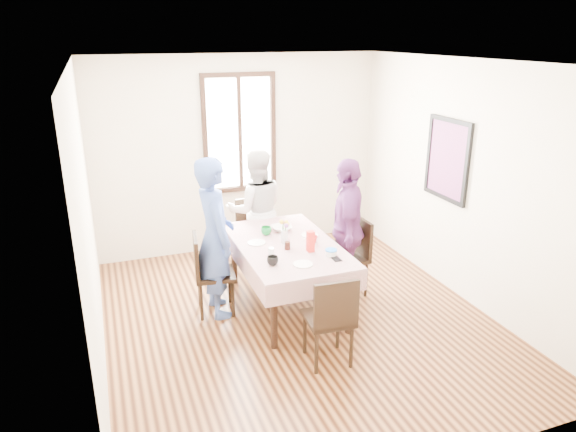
% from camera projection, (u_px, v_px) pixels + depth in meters
% --- Properties ---
extents(ground, '(4.50, 4.50, 0.00)m').
position_uv_depth(ground, '(298.00, 319.00, 5.73)').
color(ground, black).
rests_on(ground, ground).
extents(back_wall, '(4.00, 0.00, 4.00)m').
position_uv_depth(back_wall, '(240.00, 155.00, 7.28)').
color(back_wall, beige).
rests_on(back_wall, ground).
extents(right_wall, '(0.00, 4.50, 4.50)m').
position_uv_depth(right_wall, '(464.00, 182.00, 5.94)').
color(right_wall, beige).
rests_on(right_wall, ground).
extents(window_frame, '(1.02, 0.06, 1.62)m').
position_uv_depth(window_frame, '(240.00, 133.00, 7.16)').
color(window_frame, black).
rests_on(window_frame, back_wall).
extents(window_pane, '(0.90, 0.02, 1.50)m').
position_uv_depth(window_pane, '(239.00, 133.00, 7.17)').
color(window_pane, white).
rests_on(window_pane, back_wall).
extents(art_poster, '(0.04, 0.76, 0.96)m').
position_uv_depth(art_poster, '(448.00, 160.00, 6.13)').
color(art_poster, red).
rests_on(art_poster, right_wall).
extents(dining_table, '(0.93, 1.64, 0.75)m').
position_uv_depth(dining_table, '(286.00, 276.00, 5.89)').
color(dining_table, black).
rests_on(dining_table, ground).
extents(tablecloth, '(1.05, 1.76, 0.01)m').
position_uv_depth(tablecloth, '(286.00, 244.00, 5.77)').
color(tablecloth, '#50040F').
rests_on(tablecloth, dining_table).
extents(chair_left, '(0.47, 0.47, 0.91)m').
position_uv_depth(chair_left, '(215.00, 274.00, 5.75)').
color(chair_left, black).
rests_on(chair_left, ground).
extents(chair_right, '(0.43, 0.43, 0.91)m').
position_uv_depth(chair_right, '(347.00, 258.00, 6.17)').
color(chair_right, black).
rests_on(chair_right, ground).
extents(chair_far, '(0.47, 0.47, 0.91)m').
position_uv_depth(chair_far, '(257.00, 235.00, 6.87)').
color(chair_far, black).
rests_on(chair_far, ground).
extents(chair_near, '(0.45, 0.45, 0.91)m').
position_uv_depth(chair_near, '(328.00, 318.00, 4.87)').
color(chair_near, black).
rests_on(chair_near, ground).
extents(person_left, '(0.45, 0.66, 1.76)m').
position_uv_depth(person_left, '(215.00, 237.00, 5.62)').
color(person_left, '#3A529A').
rests_on(person_left, ground).
extents(person_far, '(0.85, 0.70, 1.59)m').
position_uv_depth(person_far, '(257.00, 210.00, 6.74)').
color(person_far, beige).
rests_on(person_far, ground).
extents(person_right, '(0.77, 1.05, 1.65)m').
position_uv_depth(person_right, '(347.00, 228.00, 6.04)').
color(person_right, '#6A306D').
rests_on(person_right, ground).
extents(mug_black, '(0.13, 0.13, 0.09)m').
position_uv_depth(mug_black, '(273.00, 261.00, 5.22)').
color(mug_black, black).
rests_on(mug_black, tablecloth).
extents(mug_flag, '(0.11, 0.11, 0.08)m').
position_uv_depth(mug_flag, '(314.00, 239.00, 5.79)').
color(mug_flag, red).
rests_on(mug_flag, tablecloth).
extents(mug_green, '(0.17, 0.17, 0.09)m').
position_uv_depth(mug_green, '(266.00, 231.00, 6.01)').
color(mug_green, '#0C7226').
rests_on(mug_green, tablecloth).
extents(serving_bowl, '(0.24, 0.24, 0.06)m').
position_uv_depth(serving_bowl, '(282.00, 228.00, 6.14)').
color(serving_bowl, white).
rests_on(serving_bowl, tablecloth).
extents(juice_carton, '(0.07, 0.07, 0.23)m').
position_uv_depth(juice_carton, '(311.00, 241.00, 5.53)').
color(juice_carton, red).
rests_on(juice_carton, tablecloth).
extents(butter_tub, '(0.12, 0.12, 0.06)m').
position_uv_depth(butter_tub, '(331.00, 253.00, 5.45)').
color(butter_tub, white).
rests_on(butter_tub, tablecloth).
extents(jam_jar, '(0.06, 0.06, 0.08)m').
position_uv_depth(jam_jar, '(287.00, 246.00, 5.60)').
color(jam_jar, black).
rests_on(jam_jar, tablecloth).
extents(drinking_glass, '(0.06, 0.06, 0.09)m').
position_uv_depth(drinking_glass, '(271.00, 252.00, 5.44)').
color(drinking_glass, silver).
rests_on(drinking_glass, tablecloth).
extents(smartphone, '(0.08, 0.15, 0.01)m').
position_uv_depth(smartphone, '(336.00, 258.00, 5.38)').
color(smartphone, black).
rests_on(smartphone, tablecloth).
extents(flower_vase, '(0.08, 0.08, 0.15)m').
position_uv_depth(flower_vase, '(284.00, 236.00, 5.77)').
color(flower_vase, silver).
rests_on(flower_vase, tablecloth).
extents(plate_left, '(0.20, 0.20, 0.01)m').
position_uv_depth(plate_left, '(257.00, 243.00, 5.78)').
color(plate_left, white).
rests_on(plate_left, tablecloth).
extents(plate_right, '(0.20, 0.20, 0.01)m').
position_uv_depth(plate_right, '(310.00, 235.00, 5.99)').
color(plate_right, white).
rests_on(plate_right, tablecloth).
extents(plate_near, '(0.20, 0.20, 0.01)m').
position_uv_depth(plate_near, '(303.00, 264.00, 5.24)').
color(plate_near, white).
rests_on(plate_near, tablecloth).
extents(butter_lid, '(0.12, 0.12, 0.01)m').
position_uv_depth(butter_lid, '(331.00, 250.00, 5.44)').
color(butter_lid, blue).
rests_on(butter_lid, butter_tub).
extents(flower_bunch, '(0.09, 0.09, 0.10)m').
position_uv_depth(flower_bunch, '(284.00, 226.00, 5.72)').
color(flower_bunch, yellow).
rests_on(flower_bunch, flower_vase).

